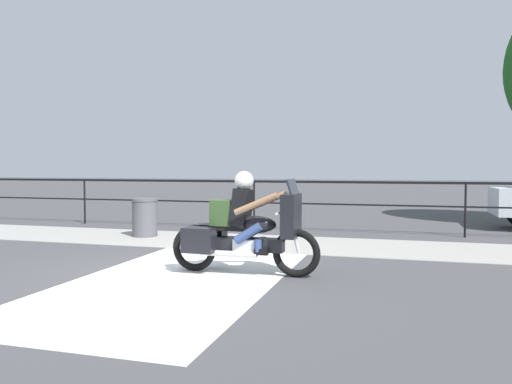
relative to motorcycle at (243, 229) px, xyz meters
The scene contains 6 objects.
ground_plane 1.57m from the motorcycle, 167.26° to the right, with size 120.00×120.00×0.00m, color #424244.
sidewalk_band 3.45m from the motorcycle, 113.89° to the left, with size 44.00×2.40×0.01m, color #99968E.
crosswalk_band 1.17m from the motorcycle, 147.34° to the right, with size 2.85×6.00×0.01m, color silver.
fence_railing 5.40m from the motorcycle, 104.71° to the left, with size 36.00×0.05×1.29m.
motorcycle is the anchor object (origin of this frame).
trash_bin 4.77m from the motorcycle, 136.68° to the left, with size 0.61×0.61×0.90m.
Camera 1 is at (3.66, -6.86, 1.62)m, focal length 35.00 mm.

